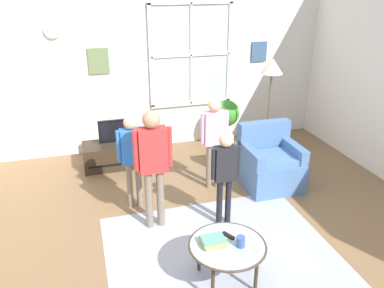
{
  "coord_description": "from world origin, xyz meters",
  "views": [
    {
      "loc": [
        -1.21,
        -3.22,
        2.76
      ],
      "look_at": [
        -0.11,
        0.61,
        1.05
      ],
      "focal_mm": 36.68,
      "sensor_mm": 36.0,
      "label": 1
    }
  ],
  "objects_px": {
    "tv_stand": "(118,154)",
    "remote_near_books": "(229,236)",
    "television": "(117,131)",
    "person_blue_shirt": "(132,151)",
    "armchair": "(270,164)",
    "book_stack": "(213,241)",
    "person_pink_shirt": "(214,133)",
    "person_black_shirt": "(225,169)",
    "floor_lamp": "(271,77)",
    "potted_plant_by_window": "(226,118)",
    "coffee_table": "(227,247)",
    "cup": "(241,242)",
    "person_red_shirt": "(153,157)"
  },
  "relations": [
    {
      "from": "person_black_shirt",
      "to": "person_blue_shirt",
      "type": "relative_size",
      "value": 0.94
    },
    {
      "from": "tv_stand",
      "to": "person_pink_shirt",
      "type": "height_order",
      "value": "person_pink_shirt"
    },
    {
      "from": "television",
      "to": "floor_lamp",
      "type": "bearing_deg",
      "value": -12.95
    },
    {
      "from": "tv_stand",
      "to": "potted_plant_by_window",
      "type": "distance_m",
      "value": 1.92
    },
    {
      "from": "person_black_shirt",
      "to": "television",
      "type": "bearing_deg",
      "value": 118.09
    },
    {
      "from": "tv_stand",
      "to": "person_pink_shirt",
      "type": "distance_m",
      "value": 1.72
    },
    {
      "from": "tv_stand",
      "to": "remote_near_books",
      "type": "distance_m",
      "value": 2.87
    },
    {
      "from": "person_black_shirt",
      "to": "potted_plant_by_window",
      "type": "distance_m",
      "value": 2.34
    },
    {
      "from": "tv_stand",
      "to": "coffee_table",
      "type": "xyz_separation_m",
      "value": [
        0.72,
        -2.87,
        0.21
      ]
    },
    {
      "from": "cup",
      "to": "potted_plant_by_window",
      "type": "xyz_separation_m",
      "value": [
        1.04,
        3.16,
        0.05
      ]
    },
    {
      "from": "person_pink_shirt",
      "to": "potted_plant_by_window",
      "type": "distance_m",
      "value": 1.49
    },
    {
      "from": "remote_near_books",
      "to": "potted_plant_by_window",
      "type": "bearing_deg",
      "value": 69.85
    },
    {
      "from": "person_black_shirt",
      "to": "floor_lamp",
      "type": "distance_m",
      "value": 1.99
    },
    {
      "from": "cup",
      "to": "tv_stand",
      "type": "bearing_deg",
      "value": 105.79
    },
    {
      "from": "tv_stand",
      "to": "floor_lamp",
      "type": "relative_size",
      "value": 0.64
    },
    {
      "from": "armchair",
      "to": "remote_near_books",
      "type": "bearing_deg",
      "value": -128.42
    },
    {
      "from": "cup",
      "to": "potted_plant_by_window",
      "type": "bearing_deg",
      "value": 71.68
    },
    {
      "from": "television",
      "to": "person_pink_shirt",
      "type": "distance_m",
      "value": 1.62
    },
    {
      "from": "tv_stand",
      "to": "armchair",
      "type": "bearing_deg",
      "value": -31.61
    },
    {
      "from": "television",
      "to": "person_blue_shirt",
      "type": "bearing_deg",
      "value": -86.75
    },
    {
      "from": "person_blue_shirt",
      "to": "person_pink_shirt",
      "type": "distance_m",
      "value": 1.15
    },
    {
      "from": "floor_lamp",
      "to": "person_blue_shirt",
      "type": "bearing_deg",
      "value": -161.56
    },
    {
      "from": "armchair",
      "to": "person_blue_shirt",
      "type": "height_order",
      "value": "person_blue_shirt"
    },
    {
      "from": "book_stack",
      "to": "potted_plant_by_window",
      "type": "distance_m",
      "value": 3.31
    },
    {
      "from": "book_stack",
      "to": "person_blue_shirt",
      "type": "height_order",
      "value": "person_blue_shirt"
    },
    {
      "from": "coffee_table",
      "to": "cup",
      "type": "xyz_separation_m",
      "value": [
        0.11,
        -0.05,
        0.08
      ]
    },
    {
      "from": "floor_lamp",
      "to": "person_pink_shirt",
      "type": "bearing_deg",
      "value": -153.32
    },
    {
      "from": "armchair",
      "to": "coffee_table",
      "type": "distance_m",
      "value": 2.08
    },
    {
      "from": "tv_stand",
      "to": "person_pink_shirt",
      "type": "relative_size",
      "value": 0.82
    },
    {
      "from": "coffee_table",
      "to": "floor_lamp",
      "type": "xyz_separation_m",
      "value": [
        1.55,
        2.35,
        0.99
      ]
    },
    {
      "from": "coffee_table",
      "to": "person_blue_shirt",
      "type": "relative_size",
      "value": 0.6
    },
    {
      "from": "person_red_shirt",
      "to": "potted_plant_by_window",
      "type": "xyz_separation_m",
      "value": [
        1.64,
        2.0,
        -0.38
      ]
    },
    {
      "from": "person_pink_shirt",
      "to": "book_stack",
      "type": "bearing_deg",
      "value": -109.12
    },
    {
      "from": "armchair",
      "to": "potted_plant_by_window",
      "type": "bearing_deg",
      "value": 94.64
    },
    {
      "from": "potted_plant_by_window",
      "to": "tv_stand",
      "type": "bearing_deg",
      "value": -172.96
    },
    {
      "from": "television",
      "to": "remote_near_books",
      "type": "distance_m",
      "value": 2.86
    },
    {
      "from": "coffee_table",
      "to": "remote_near_books",
      "type": "xyz_separation_m",
      "value": [
        0.06,
        0.11,
        0.04
      ]
    },
    {
      "from": "cup",
      "to": "person_blue_shirt",
      "type": "bearing_deg",
      "value": 114.4
    },
    {
      "from": "coffee_table",
      "to": "remote_near_books",
      "type": "relative_size",
      "value": 5.34
    },
    {
      "from": "coffee_table",
      "to": "remote_near_books",
      "type": "height_order",
      "value": "remote_near_books"
    },
    {
      "from": "coffee_table",
      "to": "cup",
      "type": "height_order",
      "value": "cup"
    },
    {
      "from": "armchair",
      "to": "person_pink_shirt",
      "type": "xyz_separation_m",
      "value": [
        -0.79,
        0.16,
        0.49
      ]
    },
    {
      "from": "coffee_table",
      "to": "person_black_shirt",
      "type": "bearing_deg",
      "value": 71.3
    },
    {
      "from": "television",
      "to": "person_blue_shirt",
      "type": "xyz_separation_m",
      "value": [
        0.07,
        -1.26,
        0.19
      ]
    },
    {
      "from": "person_blue_shirt",
      "to": "tv_stand",
      "type": "bearing_deg",
      "value": 93.25
    },
    {
      "from": "remote_near_books",
      "to": "potted_plant_by_window",
      "type": "height_order",
      "value": "potted_plant_by_window"
    },
    {
      "from": "person_black_shirt",
      "to": "floor_lamp",
      "type": "height_order",
      "value": "floor_lamp"
    },
    {
      "from": "coffee_table",
      "to": "floor_lamp",
      "type": "relative_size",
      "value": 0.45
    },
    {
      "from": "tv_stand",
      "to": "person_black_shirt",
      "type": "xyz_separation_m",
      "value": [
        1.03,
        -1.94,
        0.54
      ]
    },
    {
      "from": "remote_near_books",
      "to": "person_black_shirt",
      "type": "bearing_deg",
      "value": 72.47
    }
  ]
}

